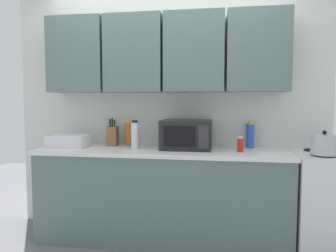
{
  "coord_description": "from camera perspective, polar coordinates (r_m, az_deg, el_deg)",
  "views": [
    {
      "loc": [
        0.54,
        -3.31,
        1.37
      ],
      "look_at": [
        0.05,
        -0.25,
        1.12
      ],
      "focal_mm": 34.22,
      "sensor_mm": 36.0,
      "label": 1
    }
  ],
  "objects": [
    {
      "name": "bottle_red_sauce",
      "position": [
        2.98,
        12.76,
        -3.24
      ],
      "size": [
        0.05,
        0.05,
        0.14
      ],
      "color": "red",
      "rests_on": "counter_run"
    },
    {
      "name": "dish_rack",
      "position": [
        3.38,
        -17.12,
        -2.56
      ],
      "size": [
        0.38,
        0.3,
        0.12
      ],
      "primitive_type": "cube",
      "color": "silver",
      "rests_on": "counter_run"
    },
    {
      "name": "bottle_clear_tall",
      "position": [
        3.11,
        -5.92,
        -1.61
      ],
      "size": [
        0.07,
        0.07,
        0.28
      ],
      "color": "silver",
      "rests_on": "counter_run"
    },
    {
      "name": "counter_run",
      "position": [
        3.19,
        -1.07,
        -12.13
      ],
      "size": [
        2.4,
        0.63,
        0.9
      ],
      "color": "slate",
      "rests_on": "ground_plane"
    },
    {
      "name": "bottle_spice_jar",
      "position": [
        3.37,
        -7.02,
        -1.4
      ],
      "size": [
        0.08,
        0.08,
        0.25
      ],
      "color": "#BC6638",
      "rests_on": "counter_run"
    },
    {
      "name": "bottle_blue_cleaner",
      "position": [
        3.26,
        14.41,
        -1.65
      ],
      "size": [
        0.08,
        0.08,
        0.26
      ],
      "color": "#2D56B7",
      "rests_on": "counter_run"
    },
    {
      "name": "knife_block",
      "position": [
        3.37,
        -9.81,
        -1.68
      ],
      "size": [
        0.11,
        0.12,
        0.29
      ],
      "color": "brown",
      "rests_on": "counter_run"
    },
    {
      "name": "kettle",
      "position": [
        3.0,
        26.04,
        -2.99
      ],
      "size": [
        0.21,
        0.21,
        0.2
      ],
      "color": "#B2B2B7",
      "rests_on": "stove_range"
    },
    {
      "name": "wall_back_with_cabinets",
      "position": [
        3.29,
        -0.38,
        8.2
      ],
      "size": [
        3.27,
        0.38,
        2.6
      ],
      "color": "silver",
      "rests_on": "ground_plane"
    },
    {
      "name": "microwave",
      "position": [
        3.09,
        3.31,
        -1.52
      ],
      "size": [
        0.48,
        0.37,
        0.28
      ],
      "color": "black",
      "rests_on": "counter_run"
    }
  ]
}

